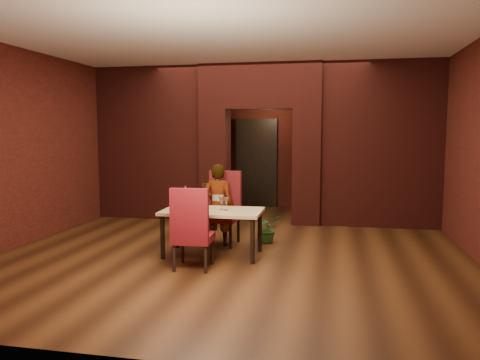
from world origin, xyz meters
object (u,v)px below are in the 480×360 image
object	(u,v)px
dining_table	(213,233)
potted_plant	(268,229)
chair_far	(221,208)
wine_glass_a	(206,201)
wine_bucket	(179,202)
wine_glass_b	(222,203)
person_seated	(218,205)
chair_near	(193,228)
wine_glass_c	(226,204)
water_bottle	(186,197)

from	to	relation	value
dining_table	potted_plant	distance (m)	1.19
chair_far	dining_table	bearing A→B (deg)	-82.54
wine_glass_a	wine_bucket	bearing A→B (deg)	-144.96
chair_far	wine_glass_b	world-z (taller)	chair_far
potted_plant	person_seated	bearing A→B (deg)	-156.51
chair_near	wine_glass_a	distance (m)	0.90
dining_table	chair_far	world-z (taller)	chair_far
person_seated	wine_glass_b	xyz separation A→B (m)	(0.20, -0.55, 0.12)
wine_glass_a	wine_bucket	size ratio (longest dim) A/B	0.81
dining_table	wine_bucket	xyz separation A→B (m)	(-0.50, -0.07, 0.47)
person_seated	dining_table	bearing A→B (deg)	98.46
wine_glass_c	wine_bucket	xyz separation A→B (m)	(-0.71, -0.08, 0.03)
chair_near	wine_bucket	world-z (taller)	chair_near
chair_far	potted_plant	bearing A→B (deg)	24.21
wine_glass_b	potted_plant	bearing A→B (deg)	57.01
wine_glass_c	wine_glass_b	bearing A→B (deg)	143.59
water_bottle	chair_far	bearing A→B (deg)	52.35
wine_bucket	potted_plant	distance (m)	1.69
chair_near	person_seated	distance (m)	1.32
chair_far	wine_bucket	distance (m)	0.92
wine_glass_a	wine_glass_b	xyz separation A→B (m)	(0.27, -0.11, -0.00)
chair_near	wine_glass_b	xyz separation A→B (m)	(0.21, 0.76, 0.23)
person_seated	wine_bucket	size ratio (longest dim) A/B	5.60
chair_near	water_bottle	world-z (taller)	chair_near
wine_glass_a	wine_bucket	xyz separation A→B (m)	(-0.36, -0.25, 0.02)
person_seated	wine_glass_c	bearing A→B (deg)	116.23
wine_glass_a	potted_plant	distance (m)	1.28
dining_table	chair_far	xyz separation A→B (m)	(-0.04, 0.70, 0.25)
wine_glass_a	wine_glass_c	world-z (taller)	wine_glass_a
dining_table	person_seated	xyz separation A→B (m)	(-0.07, 0.63, 0.32)
chair_far	wine_glass_a	bearing A→B (deg)	-97.22
wine_glass_c	wine_glass_a	bearing A→B (deg)	154.38
wine_glass_c	dining_table	bearing A→B (deg)	-176.47
wine_bucket	potted_plant	world-z (taller)	wine_bucket
person_seated	potted_plant	xyz separation A→B (m)	(0.77, 0.34, -0.43)
wine_bucket	water_bottle	distance (m)	0.23
wine_glass_a	chair_far	bearing A→B (deg)	78.45
dining_table	water_bottle	world-z (taller)	water_bottle
chair_far	wine_bucket	size ratio (longest dim) A/B	5.01
person_seated	wine_glass_b	distance (m)	0.60
wine_glass_a	wine_bucket	distance (m)	0.44
water_bottle	person_seated	bearing A→B (deg)	51.03
person_seated	wine_glass_a	size ratio (longest dim) A/B	6.89
dining_table	wine_glass_a	world-z (taller)	wine_glass_a
chair_far	chair_near	world-z (taller)	chair_far
wine_glass_a	person_seated	bearing A→B (deg)	81.09
chair_far	wine_glass_c	bearing A→B (deg)	-66.03
wine_glass_a	water_bottle	world-z (taller)	water_bottle
chair_near	wine_glass_c	world-z (taller)	chair_near
dining_table	water_bottle	bearing A→B (deg)	161.93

